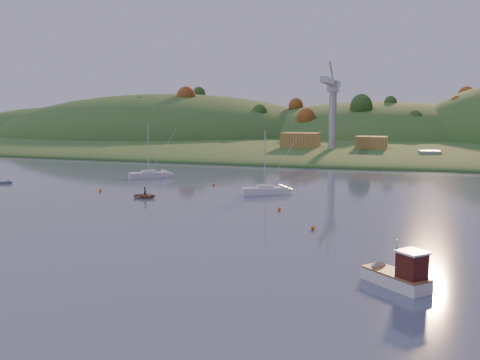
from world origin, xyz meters
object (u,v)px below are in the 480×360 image
(fishing_boat, at_px, (392,273))
(canoe, at_px, (145,196))
(sailboat_near, at_px, (149,174))
(grey_dinghy, at_px, (7,182))
(red_tender, at_px, (269,191))
(sailboat_far, at_px, (265,190))

(fishing_boat, xyz_separation_m, canoe, (-39.24, 32.44, -0.57))
(sailboat_near, distance_m, grey_dinghy, 27.22)
(sailboat_near, relative_size, canoe, 3.11)
(sailboat_near, relative_size, grey_dinghy, 3.47)
(canoe, xyz_separation_m, red_tender, (17.56, 11.08, -0.10))
(sailboat_near, bearing_deg, sailboat_far, -60.98)
(fishing_boat, distance_m, canoe, 50.91)
(fishing_boat, bearing_deg, canoe, 2.79)
(canoe, bearing_deg, fishing_boat, -137.00)
(red_tender, bearing_deg, grey_dinghy, -144.33)
(fishing_boat, xyz_separation_m, red_tender, (-21.68, 43.51, -0.67))
(sailboat_near, bearing_deg, canoe, -99.71)
(red_tender, height_order, grey_dinghy, red_tender)
(fishing_boat, height_order, grey_dinghy, fishing_boat)
(fishing_boat, distance_m, red_tender, 48.62)
(fishing_boat, distance_m, grey_dinghy, 82.54)
(red_tender, bearing_deg, canoe, -116.66)
(fishing_boat, distance_m, sailboat_far, 47.92)
(sailboat_far, distance_m, red_tender, 1.22)
(fishing_boat, height_order, red_tender, fishing_boat)
(sailboat_near, height_order, canoe, sailboat_near)
(sailboat_near, bearing_deg, grey_dinghy, -178.94)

